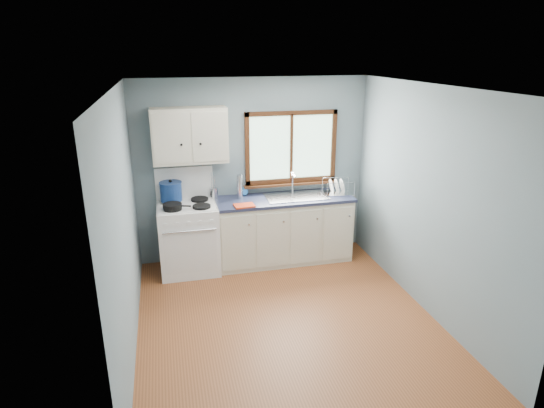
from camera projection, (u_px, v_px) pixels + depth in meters
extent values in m
cube|color=brown|center=(287.00, 320.00, 5.03)|extent=(3.20, 3.60, 0.02)
cube|color=white|center=(289.00, 86.00, 4.22)|extent=(3.20, 3.60, 0.02)
cube|color=slate|center=(253.00, 170.00, 6.29)|extent=(3.20, 0.02, 2.50)
cube|color=slate|center=(362.00, 306.00, 2.96)|extent=(3.20, 0.02, 2.50)
cube|color=slate|center=(123.00, 227.00, 4.27)|extent=(0.02, 3.60, 2.50)
cube|color=slate|center=(429.00, 202.00, 4.98)|extent=(0.02, 3.60, 2.50)
cube|color=white|center=(189.00, 238.00, 6.02)|extent=(0.76, 0.65, 0.92)
cube|color=white|center=(184.00, 183.00, 6.08)|extent=(0.76, 0.05, 0.44)
cube|color=silver|center=(187.00, 205.00, 5.87)|extent=(0.72, 0.59, 0.01)
cylinder|color=black|center=(173.00, 209.00, 5.68)|extent=(0.23, 0.23, 0.03)
cylinder|color=black|center=(202.00, 206.00, 5.76)|extent=(0.23, 0.23, 0.03)
cylinder|color=black|center=(172.00, 201.00, 5.96)|extent=(0.23, 0.23, 0.03)
cylinder|color=black|center=(200.00, 199.00, 6.04)|extent=(0.23, 0.23, 0.03)
cylinder|color=silver|center=(189.00, 231.00, 5.62)|extent=(0.66, 0.02, 0.02)
cube|color=silver|center=(191.00, 253.00, 5.74)|extent=(0.66, 0.01, 0.55)
cube|color=beige|center=(283.00, 230.00, 6.34)|extent=(1.85, 0.60, 0.88)
cube|color=black|center=(283.00, 256.00, 6.48)|extent=(1.85, 0.54, 0.08)
cube|color=#1B2037|center=(284.00, 199.00, 6.19)|extent=(1.89, 0.64, 0.04)
cube|color=silver|center=(296.00, 197.00, 6.22)|extent=(0.84, 0.46, 0.01)
cube|color=silver|center=(282.00, 203.00, 6.20)|extent=(0.36, 0.40, 0.14)
cube|color=silver|center=(310.00, 201.00, 6.29)|extent=(0.36, 0.40, 0.14)
cylinder|color=silver|center=(292.00, 183.00, 6.36)|extent=(0.02, 0.02, 0.28)
cylinder|color=silver|center=(294.00, 175.00, 6.25)|extent=(0.02, 0.16, 0.02)
sphere|color=silver|center=(293.00, 173.00, 6.31)|extent=(0.04, 0.04, 0.04)
cube|color=#9EC6A8|center=(291.00, 147.00, 6.29)|extent=(1.22, 0.01, 0.92)
cube|color=#3F1F0E|center=(292.00, 113.00, 6.12)|extent=(1.30, 0.05, 0.06)
cube|color=#3F1F0E|center=(291.00, 180.00, 6.43)|extent=(1.30, 0.05, 0.06)
cube|color=#3F1F0E|center=(247.00, 150.00, 6.14)|extent=(0.06, 0.05, 1.00)
cube|color=#3F1F0E|center=(334.00, 145.00, 6.41)|extent=(0.06, 0.05, 1.00)
cube|color=#3F1F0E|center=(291.00, 147.00, 6.28)|extent=(0.03, 0.05, 0.92)
cube|color=#3F1F0E|center=(291.00, 184.00, 6.42)|extent=(1.36, 0.10, 0.03)
cube|color=beige|center=(190.00, 135.00, 5.76)|extent=(0.95, 0.32, 0.70)
cube|color=beige|center=(171.00, 139.00, 5.55)|extent=(0.44, 0.01, 0.62)
cube|color=beige|center=(210.00, 137.00, 5.66)|extent=(0.44, 0.01, 0.62)
sphere|color=black|center=(181.00, 145.00, 5.59)|extent=(0.03, 0.03, 0.03)
sphere|color=black|center=(201.00, 144.00, 5.65)|extent=(0.03, 0.03, 0.03)
cylinder|color=black|center=(172.00, 206.00, 5.68)|extent=(0.30, 0.30, 0.05)
cube|color=black|center=(186.00, 206.00, 5.66)|extent=(0.13, 0.06, 0.01)
cylinder|color=navy|center=(171.00, 192.00, 5.91)|extent=(0.34, 0.34, 0.24)
cylinder|color=navy|center=(170.00, 183.00, 5.87)|extent=(0.36, 0.36, 0.02)
sphere|color=black|center=(170.00, 181.00, 5.86)|extent=(0.05, 0.05, 0.04)
cylinder|color=silver|center=(214.00, 193.00, 6.14)|extent=(0.14, 0.14, 0.14)
cylinder|color=silver|center=(214.00, 182.00, 6.11)|extent=(0.01, 0.01, 0.21)
cylinder|color=silver|center=(212.00, 181.00, 6.09)|extent=(0.01, 0.01, 0.25)
cylinder|color=silver|center=(214.00, 184.00, 6.08)|extent=(0.01, 0.01, 0.19)
cylinder|color=silver|center=(240.00, 187.00, 6.12)|extent=(0.10, 0.10, 0.33)
imported|color=blue|center=(245.00, 186.00, 6.22)|extent=(0.13, 0.13, 0.28)
cube|color=red|center=(244.00, 206.00, 5.84)|extent=(0.27, 0.21, 0.02)
cube|color=silver|center=(338.00, 193.00, 6.37)|extent=(0.43, 0.34, 0.01)
cylinder|color=silver|center=(327.00, 190.00, 6.18)|extent=(0.01, 0.01, 0.19)
cylinder|color=silver|center=(354.00, 189.00, 6.23)|extent=(0.01, 0.01, 0.19)
cylinder|color=silver|center=(322.00, 184.00, 6.45)|extent=(0.01, 0.01, 0.19)
cylinder|color=silver|center=(348.00, 183.00, 6.50)|extent=(0.01, 0.01, 0.19)
cylinder|color=silver|center=(341.00, 183.00, 6.18)|extent=(0.38, 0.04, 0.01)
cylinder|color=silver|center=(336.00, 177.00, 6.45)|extent=(0.38, 0.04, 0.01)
cylinder|color=white|center=(332.00, 186.00, 6.33)|extent=(0.08, 0.21, 0.21)
cylinder|color=white|center=(337.00, 186.00, 6.34)|extent=(0.08, 0.21, 0.21)
cylinder|color=white|center=(342.00, 186.00, 6.35)|extent=(0.08, 0.21, 0.21)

